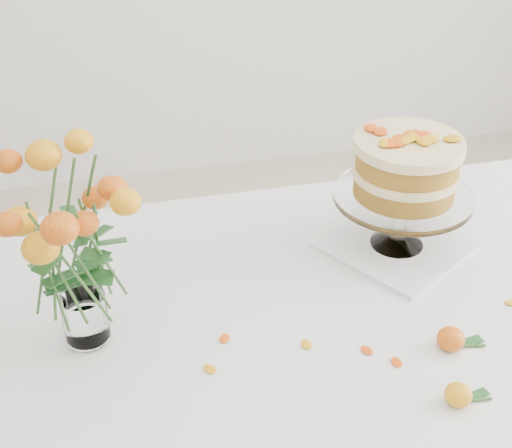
{
  "coord_description": "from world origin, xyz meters",
  "views": [
    {
      "loc": [
        -0.43,
        -1.01,
        1.64
      ],
      "look_at": [
        -0.17,
        0.08,
        0.91
      ],
      "focal_mm": 50.0,
      "sensor_mm": 36.0,
      "label": 1
    }
  ],
  "objects": [
    {
      "name": "cake_stand",
      "position": [
        0.16,
        0.15,
        0.94
      ],
      "size": [
        0.29,
        0.29,
        0.26
      ],
      "rotation": [
        0.0,
        0.0,
        -0.06
      ],
      "color": "white",
      "rests_on": "napkin"
    },
    {
      "name": "table",
      "position": [
        0.0,
        0.0,
        0.67
      ],
      "size": [
        1.43,
        0.93,
        0.76
      ],
      "color": "tan",
      "rests_on": "ground"
    },
    {
      "name": "stray_petal_b",
      "position": [
        -0.02,
        -0.14,
        0.76
      ],
      "size": [
        0.03,
        0.02,
        0.0
      ],
      "primitive_type": "ellipsoid",
      "color": "orange",
      "rests_on": "table"
    },
    {
      "name": "stray_petal_a",
      "position": [
        -0.12,
        -0.1,
        0.76
      ],
      "size": [
        0.03,
        0.02,
        0.0
      ],
      "primitive_type": "ellipsoid",
      "color": "orange",
      "rests_on": "table"
    },
    {
      "name": "stray_petal_c",
      "position": [
        0.02,
        -0.18,
        0.76
      ],
      "size": [
        0.03,
        0.02,
        0.0
      ],
      "primitive_type": "ellipsoid",
      "color": "orange",
      "rests_on": "table"
    },
    {
      "name": "napkin",
      "position": [
        0.16,
        0.15,
        0.76
      ],
      "size": [
        0.36,
        0.36,
        0.01
      ],
      "primitive_type": "cube",
      "rotation": [
        0.0,
        0.0,
        0.55
      ],
      "color": "white",
      "rests_on": "table"
    },
    {
      "name": "rose_vase",
      "position": [
        -0.5,
        0.01,
        0.99
      ],
      "size": [
        0.32,
        0.32,
        0.4
      ],
      "rotation": [
        0.0,
        0.0,
        -0.26
      ],
      "color": "white",
      "rests_on": "table"
    },
    {
      "name": "stray_petal_f",
      "position": [
        0.3,
        -0.08,
        0.76
      ],
      "size": [
        0.03,
        0.02,
        0.0
      ],
      "primitive_type": "ellipsoid",
      "color": "orange",
      "rests_on": "table"
    },
    {
      "name": "stray_petal_e",
      "position": [
        -0.3,
        -0.12,
        0.76
      ],
      "size": [
        0.03,
        0.02,
        0.0
      ],
      "primitive_type": "ellipsoid",
      "color": "orange",
      "rests_on": "table"
    },
    {
      "name": "loose_rose_near",
      "position": [
        0.08,
        -0.29,
        0.77
      ],
      "size": [
        0.08,
        0.05,
        0.04
      ],
      "rotation": [
        0.0,
        0.0,
        -0.14
      ],
      "color": "#EEA914",
      "rests_on": "table"
    },
    {
      "name": "loose_rose_far",
      "position": [
        0.13,
        -0.17,
        0.78
      ],
      "size": [
        0.09,
        0.05,
        0.04
      ],
      "rotation": [
        0.0,
        0.0,
        -0.21
      ],
      "color": "#BB2A09",
      "rests_on": "table"
    },
    {
      "name": "stray_petal_d",
      "position": [
        -0.26,
        -0.05,
        0.76
      ],
      "size": [
        0.03,
        0.02,
        0.0
      ],
      "primitive_type": "ellipsoid",
      "color": "orange",
      "rests_on": "table"
    }
  ]
}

